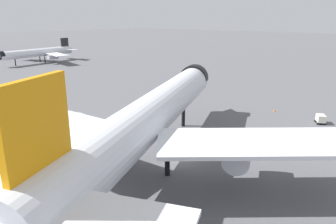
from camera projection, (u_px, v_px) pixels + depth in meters
name	position (u px, v px, depth m)	size (l,w,h in m)	color
ground	(180.00, 160.00, 48.48)	(900.00, 900.00, 0.00)	#56565B
airliner_near_gate	(151.00, 116.00, 44.92)	(60.42, 54.07, 17.06)	silver
airliner_far_taxiway	(39.00, 53.00, 151.02)	(41.90, 38.16, 10.90)	silver
baggage_cart_trailing	(321.00, 119.00, 65.14)	(2.85, 2.69, 1.82)	black
traffic_cone_near_nose	(274.00, 110.00, 73.55)	(0.50, 0.50, 0.62)	#F2600C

